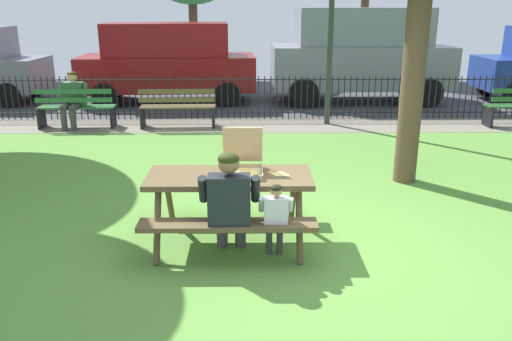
{
  "coord_description": "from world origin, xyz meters",
  "views": [
    {
      "loc": [
        -0.62,
        -5.36,
        2.55
      ],
      "look_at": [
        -0.55,
        0.29,
        0.75
      ],
      "focal_mm": 36.74,
      "sensor_mm": 36.0,
      "label": 1
    }
  ],
  "objects": [
    {
      "name": "ground",
      "position": [
        0.0,
        1.29,
        -0.01
      ],
      "size": [
        28.0,
        10.58,
        0.02
      ],
      "primitive_type": "cube",
      "color": "#5E933C"
    },
    {
      "name": "child_at_table",
      "position": [
        -0.36,
        -0.46,
        0.52
      ],
      "size": [
        0.34,
        0.33,
        0.86
      ],
      "color": "#404040",
      "rests_on": "ground"
    },
    {
      "name": "parked_car_center",
      "position": [
        -2.8,
        8.88,
        1.1
      ],
      "size": [
        4.7,
        2.17,
        2.08
      ],
      "color": "maroon",
      "rests_on": "ground"
    },
    {
      "name": "park_bench_center",
      "position": [
        -2.17,
        5.74,
        0.42
      ],
      "size": [
        1.61,
        0.51,
        0.85
      ],
      "color": "brown",
      "rests_on": "ground"
    },
    {
      "name": "cobblestone_walkway",
      "position": [
        0.0,
        5.88,
        -0.0
      ],
      "size": [
        28.0,
        1.4,
        0.01
      ],
      "primitive_type": "cube",
      "color": "gray"
    },
    {
      "name": "person_on_park_bench",
      "position": [
        -4.39,
        5.76,
        0.66
      ],
      "size": [
        0.62,
        0.61,
        1.19
      ],
      "color": "#3C3C3C",
      "rests_on": "ground"
    },
    {
      "name": "iron_fence_streetside",
      "position": [
        0.0,
        6.58,
        0.5
      ],
      "size": [
        22.93,
        0.03,
        0.99
      ],
      "color": "black",
      "rests_on": "ground"
    },
    {
      "name": "parked_car_right",
      "position": [
        2.35,
        8.88,
        1.31
      ],
      "size": [
        4.72,
        2.12,
        2.46
      ],
      "color": "gray",
      "rests_on": "ground"
    },
    {
      "name": "street_asphalt",
      "position": [
        0.0,
        9.7,
        -0.01
      ],
      "size": [
        28.0,
        6.23,
        0.01
      ],
      "primitive_type": "cube",
      "color": "#424247"
    },
    {
      "name": "pizza_slice_on_table",
      "position": [
        -0.32,
        0.11,
        0.78
      ],
      "size": [
        0.24,
        0.21,
        0.02
      ],
      "color": "#F9D36E",
      "rests_on": "picnic_table_foreground"
    },
    {
      "name": "adult_at_table",
      "position": [
        -0.83,
        -0.43,
        0.66
      ],
      "size": [
        0.61,
        0.59,
        1.19
      ],
      "color": "#444444",
      "rests_on": "ground"
    },
    {
      "name": "pizza_box_open",
      "position": [
        -0.7,
        0.15,
        0.86
      ],
      "size": [
        0.44,
        0.53,
        0.49
      ],
      "color": "tan",
      "rests_on": "picnic_table_foreground"
    },
    {
      "name": "picnic_table_foreground",
      "position": [
        -0.85,
        0.07,
        0.6
      ],
      "size": [
        1.8,
        1.48,
        0.79
      ],
      "color": "brown",
      "rests_on": "ground"
    },
    {
      "name": "park_bench_left",
      "position": [
        -4.33,
        5.74,
        0.42
      ],
      "size": [
        1.62,
        0.52,
        0.85
      ],
      "color": "#2D6937",
      "rests_on": "ground"
    }
  ]
}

